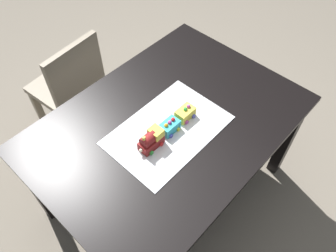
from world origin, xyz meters
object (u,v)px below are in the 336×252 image
at_px(dining_table, 168,134).
at_px(cake_car_gondola_lemon, 185,113).
at_px(chair, 71,87).
at_px(cake_locomotive, 151,140).
at_px(cake_car_flatbed_turquoise, 170,126).

bearing_deg(dining_table, cake_car_gondola_lemon, -28.85).
distance_m(chair, cake_car_gondola_lemon, 0.94).
distance_m(cake_locomotive, cake_car_gondola_lemon, 0.25).
bearing_deg(cake_locomotive, cake_car_flatbed_turquoise, -0.00).
bearing_deg(cake_car_flatbed_turquoise, cake_locomotive, 180.00).
height_order(chair, cake_car_flatbed_turquoise, chair).
relative_size(chair, cake_locomotive, 6.14).
height_order(cake_car_flatbed_turquoise, cake_car_gondola_lemon, same).
relative_size(chair, cake_car_gondola_lemon, 8.60).
bearing_deg(cake_locomotive, chair, 83.54).
bearing_deg(chair, dining_table, 89.19).
bearing_deg(dining_table, cake_car_flatbed_turquoise, -130.25).
height_order(chair, cake_locomotive, same).
bearing_deg(cake_car_gondola_lemon, chair, 99.58).
height_order(chair, cake_car_gondola_lemon, chair).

